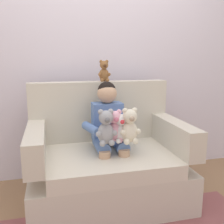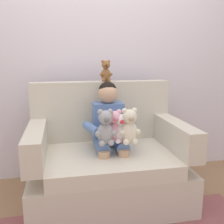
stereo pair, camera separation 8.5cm
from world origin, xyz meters
TOP-DOWN VIEW (x-y plane):
  - ground_plane at (0.00, 0.00)m, footprint 8.00×8.00m
  - back_wall at (0.00, 0.68)m, footprint 6.00×0.10m
  - armchair at (0.00, 0.04)m, footprint 1.31×0.86m
  - seated_child at (0.02, 0.06)m, footprint 0.45×0.39m
  - plush_white at (0.08, -0.10)m, footprint 0.14×0.12m
  - plush_grey at (-0.05, -0.13)m, footprint 0.17×0.14m
  - plush_cream at (0.15, -0.14)m, footprint 0.17×0.14m
  - plush_pink at (0.04, -0.08)m, footprint 0.16×0.13m
  - plush_brown_on_backrest at (0.04, 0.35)m, footprint 0.12×0.10m

SIDE VIEW (x-z plane):
  - ground_plane at x=0.00m, z-range 0.00..0.00m
  - armchair at x=0.00m, z-range -0.18..0.84m
  - seated_child at x=0.02m, z-range 0.26..1.09m
  - plush_white at x=0.08m, z-range 0.56..0.80m
  - plush_pink at x=0.04m, z-range 0.56..0.83m
  - plush_grey at x=-0.05m, z-range 0.56..0.85m
  - plush_cream at x=0.15m, z-range 0.56..0.85m
  - plush_brown_on_backrest at x=0.04m, z-range 1.02..1.22m
  - back_wall at x=0.00m, z-range 0.00..2.60m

